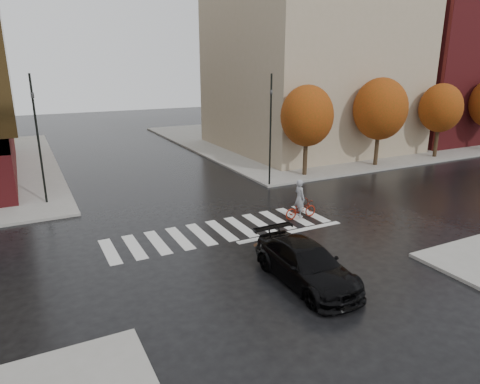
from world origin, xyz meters
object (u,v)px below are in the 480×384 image
(cyclist, at_px, (300,205))
(traffic_light_ne, at_px, (271,123))
(traffic_light_nw, at_px, (37,131))
(sedan, at_px, (306,264))

(cyclist, xyz_separation_m, traffic_light_ne, (1.76, 6.14, 3.56))
(traffic_light_nw, bearing_deg, traffic_light_ne, 85.69)
(sedan, bearing_deg, traffic_light_nw, 119.18)
(sedan, height_order, traffic_light_nw, traffic_light_nw)
(sedan, height_order, traffic_light_ne, traffic_light_ne)
(cyclist, distance_m, traffic_light_nw, 15.39)
(sedan, bearing_deg, cyclist, 57.09)
(traffic_light_ne, bearing_deg, sedan, 82.33)
(sedan, relative_size, cyclist, 2.40)
(cyclist, relative_size, traffic_light_nw, 0.29)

